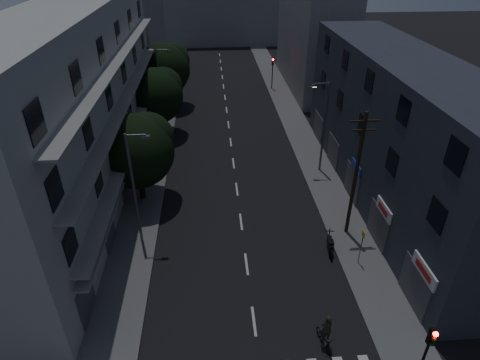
{
  "coord_description": "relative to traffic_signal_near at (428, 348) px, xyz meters",
  "views": [
    {
      "loc": [
        -1.88,
        -12.65,
        17.98
      ],
      "look_at": [
        0.0,
        12.0,
        3.0
      ],
      "focal_mm": 30.0,
      "sensor_mm": 36.0,
      "label": 1
    }
  ],
  "objects": [
    {
      "name": "lane_markings",
      "position": [
        -6.9,
        33.71,
        -3.09
      ],
      "size": [
        0.15,
        60.5,
        0.01
      ],
      "color": "beige",
      "rests_on": "ground"
    },
    {
      "name": "street_lamp_left_far",
      "position": [
        -14.1,
        32.74,
        1.5
      ],
      "size": [
        1.51,
        0.25,
        8.0
      ],
      "color": "#57585E",
      "rests_on": "sidewalk_left"
    },
    {
      "name": "traffic_signal_far_right",
      "position": [
        -0.31,
        43.13,
        0.0
      ],
      "size": [
        0.28,
        0.37,
        4.1
      ],
      "color": "black",
      "rests_on": "sidewalk_right"
    },
    {
      "name": "building_far_right",
      "position": [
        5.1,
        44.46,
        3.4
      ],
      "size": [
        6.0,
        20.0,
        13.0
      ],
      "primitive_type": "cube",
      "color": "slate",
      "rests_on": "ground"
    },
    {
      "name": "street_lamp_right",
      "position": [
        0.59,
        20.46,
        1.5
      ],
      "size": [
        1.51,
        0.25,
        8.0
      ],
      "color": "#525359",
      "rests_on": "sidewalk_right"
    },
    {
      "name": "ground",
      "position": [
        -6.9,
        27.46,
        -3.1
      ],
      "size": [
        160.0,
        160.0,
        0.0
      ],
      "primitive_type": "plane",
      "color": "black",
      "rests_on": "ground"
    },
    {
      "name": "street_lamp_left_near",
      "position": [
        -13.76,
        11.71,
        1.5
      ],
      "size": [
        1.51,
        0.25,
        8.0
      ],
      "color": "#5A5D61",
      "rests_on": "sidewalk_left"
    },
    {
      "name": "sidewalk_left",
      "position": [
        -14.4,
        27.46,
        -3.02
      ],
      "size": [
        3.0,
        90.0,
        0.15
      ],
      "primitive_type": "cube",
      "color": "#565659",
      "rests_on": "ground"
    },
    {
      "name": "building_right",
      "position": [
        5.09,
        16.46,
        2.4
      ],
      "size": [
        6.19,
        28.0,
        11.0
      ],
      "color": "#292D37",
      "rests_on": "ground"
    },
    {
      "name": "traffic_signal_near",
      "position": [
        0.0,
        0.0,
        0.0
      ],
      "size": [
        0.28,
        0.37,
        4.1
      ],
      "color": "black",
      "rests_on": "sidewalk_right"
    },
    {
      "name": "building_far_end",
      "position": [
        -6.9,
        72.46,
        1.9
      ],
      "size": [
        24.0,
        8.0,
        10.0
      ],
      "primitive_type": "cube",
      "color": "slate",
      "rests_on": "ground"
    },
    {
      "name": "building_left",
      "position": [
        -18.88,
        20.46,
        3.89
      ],
      "size": [
        7.0,
        36.0,
        14.0
      ],
      "color": "#A5A4A0",
      "rests_on": "ground"
    },
    {
      "name": "motorcycle",
      "position": [
        -1.28,
        9.74,
        -2.57
      ],
      "size": [
        0.62,
        2.1,
        1.35
      ],
      "rotation": [
        0.0,
        0.0,
        -0.13
      ],
      "color": "black",
      "rests_on": "ground"
    },
    {
      "name": "bus_stop_sign",
      "position": [
        0.22,
        8.41,
        -1.21
      ],
      "size": [
        0.06,
        0.35,
        2.52
      ],
      "color": "#595B60",
      "rests_on": "sidewalk_right"
    },
    {
      "name": "traffic_signal_far_left",
      "position": [
        -13.36,
        41.72,
        0.0
      ],
      "size": [
        0.28,
        0.37,
        4.1
      ],
      "color": "black",
      "rests_on": "sidewalk_left"
    },
    {
      "name": "tree_far",
      "position": [
        -14.08,
        37.77,
        1.77
      ],
      "size": [
        6.08,
        6.08,
        7.52
      ],
      "color": "black",
      "rests_on": "sidewalk_left"
    },
    {
      "name": "tree_mid",
      "position": [
        -14.32,
        29.45,
        1.38
      ],
      "size": [
        5.64,
        5.64,
        6.94
      ],
      "color": "black",
      "rests_on": "sidewalk_left"
    },
    {
      "name": "building_far_left",
      "position": [
        -18.9,
        50.46,
        4.9
      ],
      "size": [
        6.0,
        20.0,
        16.0
      ],
      "primitive_type": "cube",
      "color": "slate",
      "rests_on": "ground"
    },
    {
      "name": "cyclist",
      "position": [
        -3.47,
        2.71,
        -2.37
      ],
      "size": [
        0.94,
        1.8,
        2.18
      ],
      "rotation": [
        0.0,
        0.0,
        0.21
      ],
      "color": "black",
      "rests_on": "ground"
    },
    {
      "name": "tree_near",
      "position": [
        -14.42,
        17.09,
        1.43
      ],
      "size": [
        5.67,
        5.67,
        7.0
      ],
      "color": "black",
      "rests_on": "sidewalk_left"
    },
    {
      "name": "utility_pole",
      "position": [
        0.43,
        11.59,
        1.77
      ],
      "size": [
        1.8,
        0.24,
        9.0
      ],
      "color": "black",
      "rests_on": "sidewalk_right"
    },
    {
      "name": "sidewalk_right",
      "position": [
        0.6,
        27.46,
        -3.02
      ],
      "size": [
        3.0,
        90.0,
        0.15
      ],
      "primitive_type": "cube",
      "color": "#565659",
      "rests_on": "ground"
    }
  ]
}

